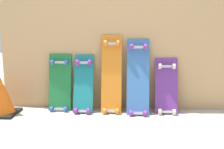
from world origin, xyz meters
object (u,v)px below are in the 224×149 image
skateboard_teal (83,87)px  traffic_cone (0,95)px  skateboard_orange (111,77)px  skateboard_green (60,86)px  skateboard_purple (166,89)px  skateboard_blue (138,80)px

skateboard_teal → traffic_cone: (-0.81, -0.16, -0.06)m
skateboard_orange → traffic_cone: skateboard_orange is taller
skateboard_orange → traffic_cone: (-1.10, -0.17, -0.16)m
skateboard_green → traffic_cone: (-0.56, -0.19, -0.06)m
skateboard_orange → skateboard_teal: bearing=-177.5°
skateboard_green → skateboard_teal: skateboard_green is taller
skateboard_teal → skateboard_purple: skateboard_teal is taller
skateboard_teal → traffic_cone: bearing=-169.1°
skateboard_orange → skateboard_blue: (0.27, -0.03, -0.02)m
traffic_cone → skateboard_green: bearing=19.1°
skateboard_green → traffic_cone: size_ratio=1.60×
skateboard_orange → skateboard_blue: size_ratio=1.04×
skateboard_blue → skateboard_purple: skateboard_blue is taller
skateboard_blue → traffic_cone: 1.39m
traffic_cone → skateboard_orange: bearing=8.7°
skateboard_teal → traffic_cone: size_ratio=1.58×
skateboard_blue → skateboard_purple: size_ratio=1.31×
skateboard_orange → skateboard_blue: 0.27m
skateboard_blue → skateboard_purple: bearing=5.7°
skateboard_green → skateboard_purple: size_ratio=1.06×
skateboard_green → skateboard_purple: 1.11m
skateboard_green → skateboard_blue: bearing=-3.5°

